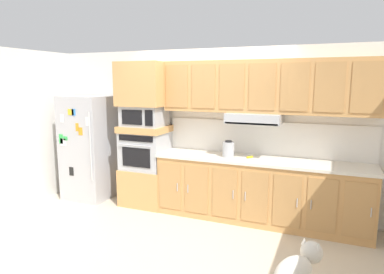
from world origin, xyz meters
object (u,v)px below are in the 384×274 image
at_px(refrigerator, 89,147).
at_px(microwave, 145,116).
at_px(screwdriver, 250,157).
at_px(dog, 297,271).
at_px(built_in_oven, 146,150).
at_px(electric_kettle, 228,149).

xyz_separation_m(refrigerator, microwave, (1.08, 0.07, 0.58)).
height_order(microwave, screwdriver, microwave).
xyz_separation_m(microwave, dog, (2.57, -1.91, -1.04)).
xyz_separation_m(built_in_oven, dog, (2.57, -1.91, -0.48)).
bearing_deg(screwdriver, built_in_oven, 179.94).
bearing_deg(refrigerator, microwave, 3.61).
relative_size(refrigerator, built_in_oven, 2.51).
height_order(built_in_oven, screwdriver, built_in_oven).
xyz_separation_m(screwdriver, dog, (0.85, -1.91, -0.51)).
height_order(electric_kettle, dog, electric_kettle).
bearing_deg(microwave, built_in_oven, 179.23).
relative_size(screwdriver, electric_kettle, 0.70).
bearing_deg(microwave, refrigerator, -176.39).
distance_m(built_in_oven, dog, 3.24).
bearing_deg(electric_kettle, built_in_oven, 178.07).
bearing_deg(dog, refrigerator, 86.63).
xyz_separation_m(built_in_oven, microwave, (0.00, -0.00, 0.56)).
height_order(built_in_oven, dog, built_in_oven).
bearing_deg(microwave, electric_kettle, -1.93).
bearing_deg(microwave, dog, -36.64).
bearing_deg(dog, built_in_oven, 76.82).
bearing_deg(dog, electric_kettle, 55.49).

